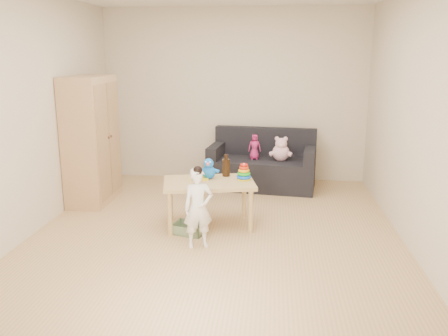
# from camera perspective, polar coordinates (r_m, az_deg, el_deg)

# --- Properties ---
(room) EXTENTS (4.50, 4.50, 4.50)m
(room) POSITION_cam_1_polar(r_m,az_deg,el_deg) (5.08, -0.86, 6.48)
(room) COLOR tan
(room) RESTS_ON ground
(wardrobe) EXTENTS (0.46, 0.92, 1.65)m
(wardrobe) POSITION_cam_1_polar(r_m,az_deg,el_deg) (6.44, -15.66, 3.27)
(wardrobe) COLOR tan
(wardrobe) RESTS_ON ground
(sofa) EXTENTS (1.60, 0.93, 0.43)m
(sofa) POSITION_cam_1_polar(r_m,az_deg,el_deg) (6.97, 4.59, -0.63)
(sofa) COLOR black
(sofa) RESTS_ON ground
(play_table) EXTENTS (1.12, 0.83, 0.53)m
(play_table) POSITION_cam_1_polar(r_m,az_deg,el_deg) (5.41, -1.82, -4.30)
(play_table) COLOR tan
(play_table) RESTS_ON ground
(storage_bin) EXTENTS (0.41, 0.35, 0.11)m
(storage_bin) POSITION_cam_1_polar(r_m,az_deg,el_deg) (5.29, -4.24, -7.24)
(storage_bin) COLOR #68825E
(storage_bin) RESTS_ON ground
(toddler) EXTENTS (0.35, 0.29, 0.80)m
(toddler) POSITION_cam_1_polar(r_m,az_deg,el_deg) (4.82, -3.12, -4.94)
(toddler) COLOR white
(toddler) RESTS_ON ground
(pink_bear) EXTENTS (0.32, 0.30, 0.30)m
(pink_bear) POSITION_cam_1_polar(r_m,az_deg,el_deg) (6.82, 6.86, 2.10)
(pink_bear) COLOR #FFBBD2
(pink_bear) RESTS_ON sofa
(doll) EXTENTS (0.19, 0.14, 0.36)m
(doll) POSITION_cam_1_polar(r_m,az_deg,el_deg) (6.87, 3.69, 2.53)
(doll) COLOR #C0246C
(doll) RESTS_ON sofa
(ring_stacker) EXTENTS (0.17, 0.17, 0.19)m
(ring_stacker) POSITION_cam_1_polar(r_m,az_deg,el_deg) (5.37, 2.40, -0.65)
(ring_stacker) COLOR #D6C60B
(ring_stacker) RESTS_ON play_table
(brown_bottle) EXTENTS (0.09, 0.09, 0.26)m
(brown_bottle) POSITION_cam_1_polar(r_m,az_deg,el_deg) (5.53, 0.25, 0.14)
(brown_bottle) COLOR black
(brown_bottle) RESTS_ON play_table
(blue_plush) EXTENTS (0.21, 0.17, 0.24)m
(blue_plush) POSITION_cam_1_polar(r_m,az_deg,el_deg) (5.42, -1.85, -0.02)
(blue_plush) COLOR #1C7DFF
(blue_plush) RESTS_ON play_table
(wooden_figure) EXTENTS (0.06, 0.05, 0.12)m
(wooden_figure) POSITION_cam_1_polar(r_m,az_deg,el_deg) (5.29, -3.16, -1.09)
(wooden_figure) COLOR brown
(wooden_figure) RESTS_ON play_table
(yellow_book) EXTENTS (0.25, 0.25, 0.02)m
(yellow_book) POSITION_cam_1_polar(r_m,az_deg,el_deg) (5.44, -3.07, -1.20)
(yellow_book) COLOR yellow
(yellow_book) RESTS_ON play_table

